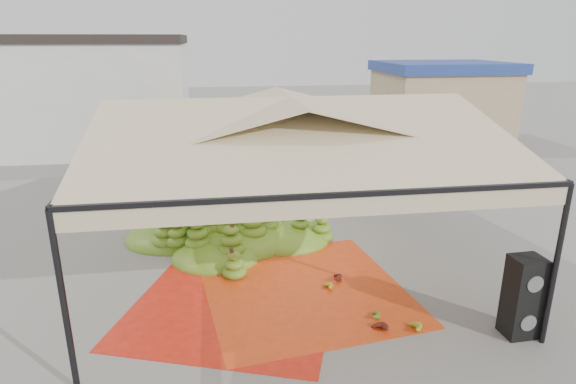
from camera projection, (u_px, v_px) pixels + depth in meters
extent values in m
plane|color=slate|center=(289.00, 261.00, 11.89)|extent=(90.00, 90.00, 0.00)
cylinder|color=black|center=(64.00, 305.00, 7.08)|extent=(0.10, 0.10, 3.00)
cylinder|color=black|center=(556.00, 267.00, 8.25)|extent=(0.10, 0.10, 3.00)
cylinder|color=black|center=(139.00, 167.00, 14.61)|extent=(0.10, 0.10, 3.00)
cylinder|color=black|center=(391.00, 158.00, 15.78)|extent=(0.10, 0.10, 3.00)
pyramid|color=#C5B68C|center=(289.00, 120.00, 10.82)|extent=(8.00, 8.00, 1.00)
cube|color=black|center=(289.00, 141.00, 10.97)|extent=(8.00, 8.00, 0.08)
cube|color=#C5B68C|center=(289.00, 149.00, 11.03)|extent=(8.00, 8.00, 0.36)
cube|color=silver|center=(36.00, 99.00, 22.84)|extent=(14.00, 6.00, 5.00)
cube|color=black|center=(26.00, 39.00, 22.01)|extent=(14.30, 6.30, 0.40)
cube|color=tan|center=(440.00, 108.00, 25.03)|extent=(6.00, 5.00, 3.60)
cube|color=navy|center=(444.00, 67.00, 24.41)|extent=(6.30, 5.30, 0.50)
cube|color=red|center=(232.00, 307.00, 9.85)|extent=(5.09, 4.97, 0.01)
cube|color=#E53F15|center=(304.00, 289.00, 10.53)|extent=(4.74, 4.92, 0.01)
ellipsoid|color=#537718|center=(231.00, 219.00, 12.93)|extent=(6.76, 6.03, 1.23)
ellipsoid|color=gold|center=(325.00, 286.00, 10.50)|extent=(0.48, 0.43, 0.19)
ellipsoid|color=#ACA822|center=(412.00, 326.00, 9.01)|extent=(0.50, 0.42, 0.22)
ellipsoid|color=#541613|center=(333.00, 276.00, 10.90)|extent=(0.56, 0.49, 0.22)
ellipsoid|color=#5A1914|center=(379.00, 327.00, 8.97)|extent=(0.59, 0.58, 0.21)
ellipsoid|color=#3C7F1A|center=(372.00, 313.00, 9.45)|extent=(0.47, 0.42, 0.18)
ellipsoid|color=#387919|center=(309.00, 147.00, 12.21)|extent=(0.24, 0.24, 0.20)
ellipsoid|color=#387919|center=(365.00, 145.00, 12.43)|extent=(0.24, 0.24, 0.20)
ellipsoid|color=#387919|center=(420.00, 143.00, 12.65)|extent=(0.24, 0.24, 0.20)
cube|color=black|center=(519.00, 316.00, 8.83)|extent=(0.58, 0.51, 0.78)
cube|color=black|center=(526.00, 277.00, 8.59)|extent=(0.58, 0.51, 0.78)
imported|color=gray|center=(258.00, 172.00, 16.82)|extent=(0.66, 0.55, 1.56)
cube|color=#483618|center=(190.00, 141.00, 20.50)|extent=(5.47, 4.08, 0.12)
cube|color=white|center=(258.00, 132.00, 22.14)|extent=(2.51, 2.72, 2.29)
cylinder|color=black|center=(158.00, 166.00, 18.97)|extent=(0.94, 0.63, 0.89)
cylinder|color=black|center=(143.00, 156.00, 20.57)|extent=(0.94, 0.63, 0.89)
cylinder|color=black|center=(231.00, 156.00, 20.59)|extent=(0.94, 0.63, 0.89)
cylinder|color=black|center=(212.00, 147.00, 22.19)|extent=(0.94, 0.63, 0.89)
cylinder|color=black|center=(265.00, 151.00, 21.46)|extent=(0.94, 0.63, 0.89)
cylinder|color=black|center=(244.00, 143.00, 23.05)|extent=(0.94, 0.63, 0.89)
ellipsoid|color=#3B801A|center=(190.00, 130.00, 20.35)|extent=(4.36, 3.23, 0.70)
cube|color=#F0AA1A|center=(200.00, 120.00, 20.48)|extent=(2.61, 2.61, 0.25)
cube|color=#462A17|center=(371.00, 151.00, 19.15)|extent=(4.77, 2.75, 0.11)
cube|color=silver|center=(435.00, 144.00, 19.99)|extent=(1.91, 2.21, 2.07)
cylinder|color=black|center=(343.00, 174.00, 18.02)|extent=(0.84, 0.39, 0.81)
cylinder|color=black|center=(325.00, 162.00, 19.65)|extent=(0.84, 0.39, 0.81)
cylinder|color=black|center=(410.00, 168.00, 18.86)|extent=(0.84, 0.39, 0.81)
cylinder|color=black|center=(387.00, 157.00, 20.49)|extent=(0.84, 0.39, 0.81)
cylinder|color=black|center=(443.00, 165.00, 19.31)|extent=(0.84, 0.39, 0.81)
cylinder|color=black|center=(418.00, 155.00, 20.94)|extent=(0.84, 0.39, 0.81)
ellipsoid|color=#367518|center=(372.00, 140.00, 19.01)|extent=(3.81, 2.17, 0.63)
cube|color=#EBF71B|center=(382.00, 131.00, 19.03)|extent=(2.06, 2.05, 0.22)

